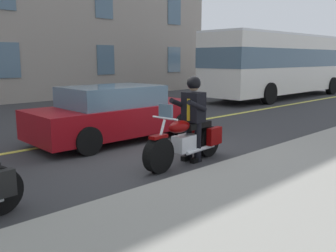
{
  "coord_description": "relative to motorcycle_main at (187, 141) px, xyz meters",
  "views": [
    {
      "loc": [
        5.34,
        6.16,
        2.09
      ],
      "look_at": [
        0.43,
        0.96,
        0.75
      ],
      "focal_mm": 38.84,
      "sensor_mm": 36.0,
      "label": 1
    }
  ],
  "objects": [
    {
      "name": "bus_near",
      "position": [
        -12.84,
        -5.22,
        1.42
      ],
      "size": [
        11.05,
        2.7,
        3.3
      ],
      "color": "white",
      "rests_on": "ground_plane"
    },
    {
      "name": "car_silver",
      "position": [
        -0.25,
        -2.74,
        0.24
      ],
      "size": [
        4.6,
        1.92,
        1.4
      ],
      "color": "maroon",
      "rests_on": "ground_plane"
    },
    {
      "name": "lane_center_stripe",
      "position": [
        -0.19,
        -3.25,
        -0.45
      ],
      "size": [
        60.0,
        0.16,
        0.01
      ],
      "primitive_type": "cube",
      "color": "#E5DB4C",
      "rests_on": "ground_plane"
    },
    {
      "name": "ground_plane",
      "position": [
        -0.19,
        -1.25,
        -0.45
      ],
      "size": [
        80.0,
        80.0,
        0.0
      ],
      "primitive_type": "plane",
      "color": "#333335"
    },
    {
      "name": "rider_main",
      "position": [
        -0.19,
        -0.02,
        0.58
      ],
      "size": [
        0.66,
        0.59,
        1.74
      ],
      "color": "black",
      "rests_on": "ground_plane"
    },
    {
      "name": "motorcycle_main",
      "position": [
        0.0,
        0.0,
        0.0
      ],
      "size": [
        2.22,
        0.73,
        1.26
      ],
      "color": "black",
      "rests_on": "ground_plane"
    }
  ]
}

